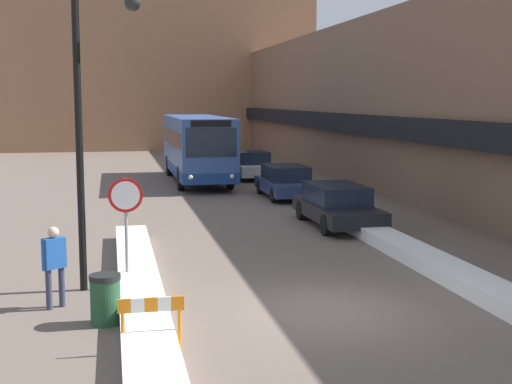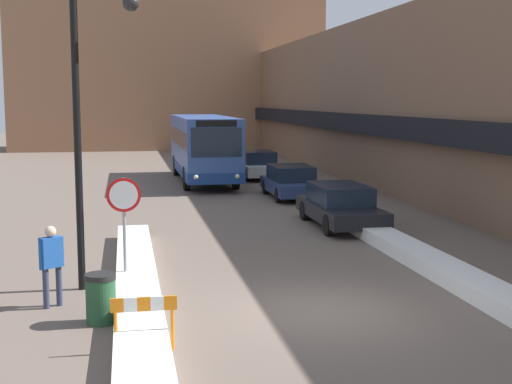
# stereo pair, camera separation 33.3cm
# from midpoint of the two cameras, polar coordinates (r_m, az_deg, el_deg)

# --- Properties ---
(ground_plane) EXTENTS (160.00, 160.00, 0.00)m
(ground_plane) POSITION_cam_midpoint_polar(r_m,az_deg,el_deg) (14.51, 5.91, -9.43)
(ground_plane) COLOR #66564C
(building_row_right) EXTENTS (5.50, 60.00, 8.06)m
(building_row_right) POSITION_cam_midpoint_polar(r_m,az_deg,el_deg) (39.83, 10.09, 7.05)
(building_row_right) COLOR brown
(building_row_right) RESTS_ON ground_plane
(building_backdrop_far) EXTENTS (26.00, 8.00, 13.59)m
(building_backdrop_far) POSITION_cam_midpoint_polar(r_m,az_deg,el_deg) (62.95, -6.94, 9.73)
(building_backdrop_far) COLOR #996B4C
(building_backdrop_far) RESTS_ON ground_plane
(snow_bank_left) EXTENTS (0.90, 12.59, 0.37)m
(snow_bank_left) POSITION_cam_midpoint_polar(r_m,az_deg,el_deg) (16.00, -8.92, -7.19)
(snow_bank_left) COLOR silver
(snow_bank_left) RESTS_ON ground_plane
(snow_bank_right) EXTENTS (0.90, 13.40, 0.38)m
(snow_bank_right) POSITION_cam_midpoint_polar(r_m,az_deg,el_deg) (16.96, 16.46, -6.56)
(snow_bank_right) COLOR silver
(snow_bank_right) RESTS_ON ground_plane
(city_bus) EXTENTS (2.59, 10.82, 3.34)m
(city_bus) POSITION_cam_midpoint_polar(r_m,az_deg,el_deg) (36.48, -3.98, 3.66)
(city_bus) COLOR #335193
(city_bus) RESTS_ON ground_plane
(parked_car_front) EXTENTS (1.90, 4.82, 1.39)m
(parked_car_front) POSITION_cam_midpoint_polar(r_m,az_deg,el_deg) (23.83, 7.14, -1.05)
(parked_car_front) COLOR black
(parked_car_front) RESTS_ON ground_plane
(parked_car_middle) EXTENTS (1.93, 4.43, 1.38)m
(parked_car_middle) POSITION_cam_midpoint_polar(r_m,az_deg,el_deg) (30.61, 3.14, 0.84)
(parked_car_middle) COLOR navy
(parked_car_middle) RESTS_ON ground_plane
(parked_car_back) EXTENTS (1.88, 4.30, 1.46)m
(parked_car_back) POSITION_cam_midpoint_polar(r_m,az_deg,el_deg) (38.05, 0.43, 2.19)
(parked_car_back) COLOR silver
(parked_car_back) RESTS_ON ground_plane
(stop_sign) EXTENTS (0.76, 0.08, 2.48)m
(stop_sign) POSITION_cam_midpoint_polar(r_m,az_deg,el_deg) (16.01, -9.94, -1.29)
(stop_sign) COLOR gray
(stop_sign) RESTS_ON ground_plane
(street_lamp) EXTENTS (1.46, 0.36, 6.55)m
(street_lamp) POSITION_cam_midpoint_polar(r_m,az_deg,el_deg) (15.88, -12.58, 6.69)
(street_lamp) COLOR black
(street_lamp) RESTS_ON ground_plane
(pedestrian) EXTENTS (0.49, 0.42, 1.67)m
(pedestrian) POSITION_cam_midpoint_polar(r_m,az_deg,el_deg) (14.97, -15.43, -5.16)
(pedestrian) COLOR #333851
(pedestrian) RESTS_ON ground_plane
(trash_bin) EXTENTS (0.59, 0.59, 0.95)m
(trash_bin) POSITION_cam_midpoint_polar(r_m,az_deg,el_deg) (13.83, -11.63, -8.32)
(trash_bin) COLOR #234C2D
(trash_bin) RESTS_ON ground_plane
(construction_barricade) EXTENTS (1.10, 0.06, 0.94)m
(construction_barricade) POSITION_cam_midpoint_polar(r_m,az_deg,el_deg) (12.14, -8.17, -9.56)
(construction_barricade) COLOR orange
(construction_barricade) RESTS_ON ground_plane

